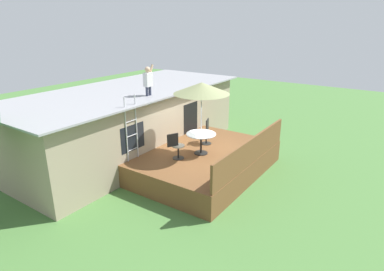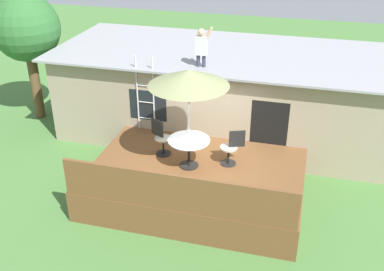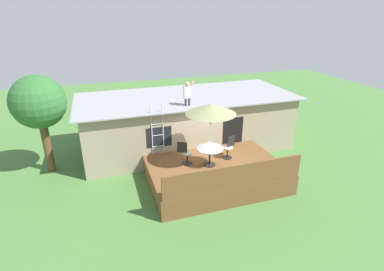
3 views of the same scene
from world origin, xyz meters
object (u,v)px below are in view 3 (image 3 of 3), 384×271
at_px(patio_umbrella, 211,109).
at_px(backyard_tree, 38,103).
at_px(patio_table, 210,152).
at_px(patio_chair_left, 185,153).
at_px(patio_chair_right, 229,147).
at_px(step_ladder, 157,130).
at_px(person_figure, 188,92).

bearing_deg(patio_umbrella, backyard_tree, 153.57).
bearing_deg(patio_table, patio_chair_left, 153.34).
relative_size(patio_chair_left, backyard_tree, 0.22).
height_order(patio_chair_right, backyard_tree, backyard_tree).
height_order(patio_table, patio_chair_right, patio_chair_right).
distance_m(step_ladder, person_figure, 2.09).
relative_size(patio_table, patio_chair_right, 1.13).
bearing_deg(step_ladder, backyard_tree, 162.19).
bearing_deg(step_ladder, person_figure, 18.61).
bearing_deg(backyard_tree, patio_umbrella, -26.43).
distance_m(patio_umbrella, patio_chair_left, 2.13).
bearing_deg(patio_chair_right, patio_umbrella, 0.00).
xyz_separation_m(patio_table, patio_umbrella, (0.00, 0.00, 1.76)).
bearing_deg(backyard_tree, patio_table, -26.43).
height_order(step_ladder, person_figure, person_figure).
relative_size(patio_umbrella, backyard_tree, 0.61).
relative_size(person_figure, patio_chair_right, 1.21).
distance_m(patio_umbrella, backyard_tree, 6.95).
height_order(step_ladder, patio_chair_right, step_ladder).
distance_m(patio_table, person_figure, 2.87).
xyz_separation_m(step_ladder, patio_chair_left, (0.85, -1.21, -0.64)).
height_order(patio_table, backyard_tree, backyard_tree).
bearing_deg(patio_chair_left, patio_umbrella, 0.00).
bearing_deg(patio_table, person_figure, 96.10).
bearing_deg(step_ladder, patio_chair_right, -24.85).
bearing_deg(step_ladder, patio_umbrella, -43.77).
relative_size(patio_table, step_ladder, 0.47).
relative_size(patio_chair_right, backyard_tree, 0.22).
relative_size(step_ladder, patio_chair_right, 2.39).
bearing_deg(backyard_tree, person_figure, -8.97).
height_order(patio_umbrella, person_figure, person_figure).
bearing_deg(patio_chair_left, patio_chair_right, 25.15).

